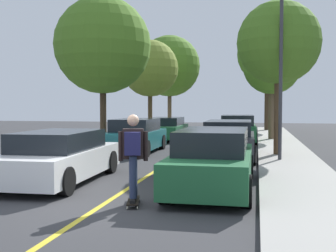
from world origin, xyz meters
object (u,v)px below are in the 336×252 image
(parked_car_right_nearest, at_px, (213,160))
(street_tree_right_nearest, at_px, (279,43))
(fire_hydrant, at_px, (70,147))
(street_tree_left_nearest, at_px, (103,46))
(street_tree_left_near, at_px, (150,69))
(parked_car_left_far, at_px, (167,129))
(parked_car_left_near, at_px, (136,136))
(parked_car_right_far, at_px, (238,129))
(street_tree_right_far, at_px, (268,54))
(street_tree_left_far, at_px, (170,66))
(skateboard, at_px, (133,201))
(skateboarder, at_px, (133,152))
(street_tree_right_near, at_px, (272,66))
(parked_car_left_nearest, at_px, (60,157))
(parked_car_right_near, at_px, (229,140))
(streetlamp, at_px, (281,64))

(parked_car_right_nearest, distance_m, street_tree_right_nearest, 7.54)
(fire_hydrant, bearing_deg, parked_car_right_nearest, -36.45)
(street_tree_left_nearest, bearing_deg, street_tree_left_near, 90.00)
(parked_car_left_far, distance_m, street_tree_right_nearest, 9.69)
(street_tree_left_near, height_order, street_tree_right_nearest, street_tree_left_near)
(parked_car_left_near, height_order, parked_car_right_far, parked_car_right_far)
(street_tree_right_nearest, bearing_deg, street_tree_left_nearest, 167.79)
(street_tree_right_nearest, xyz_separation_m, street_tree_right_far, (-0.00, 15.97, 1.46))
(parked_car_left_near, relative_size, street_tree_right_nearest, 0.77)
(street_tree_left_far, bearing_deg, skateboard, -80.04)
(fire_hydrant, bearing_deg, skateboarder, -55.53)
(street_tree_left_near, relative_size, street_tree_right_far, 0.76)
(skateboard, bearing_deg, street_tree_right_near, 78.73)
(parked_car_left_near, bearing_deg, street_tree_left_near, 100.55)
(parked_car_right_nearest, bearing_deg, street_tree_right_nearest, 74.80)
(parked_car_right_nearest, height_order, skateboard, parked_car_right_nearest)
(parked_car_left_nearest, relative_size, parked_car_right_far, 1.12)
(street_tree_right_near, bearing_deg, street_tree_right_nearest, -90.00)
(parked_car_right_near, bearing_deg, skateboard, -100.32)
(fire_hydrant, relative_size, streetlamp, 0.12)
(street_tree_right_far, xyz_separation_m, skateboard, (-3.12, -24.26, -5.63))
(parked_car_right_far, height_order, street_tree_right_nearest, street_tree_right_nearest)
(parked_car_right_far, bearing_deg, streetlamp, -77.53)
(street_tree_right_near, bearing_deg, street_tree_left_near, 159.99)
(parked_car_left_far, bearing_deg, streetlamp, -56.25)
(parked_car_right_near, bearing_deg, streetlamp, -25.60)
(street_tree_right_far, distance_m, skateboarder, 24.94)
(streetlamp, bearing_deg, street_tree_right_nearest, 90.28)
(parked_car_right_nearest, distance_m, street_tree_left_near, 17.81)
(street_tree_right_near, height_order, fire_hydrant, street_tree_right_near)
(street_tree_right_far, bearing_deg, street_tree_right_nearest, -90.00)
(street_tree_right_nearest, relative_size, street_tree_right_far, 0.72)
(street_tree_left_nearest, xyz_separation_m, street_tree_right_nearest, (7.43, -1.61, -0.33))
(fire_hydrant, height_order, skateboarder, skateboarder)
(parked_car_left_far, bearing_deg, parked_car_right_nearest, -73.56)
(parked_car_left_nearest, distance_m, street_tree_right_far, 23.48)
(parked_car_left_nearest, height_order, street_tree_right_nearest, street_tree_right_nearest)
(street_tree_left_nearest, distance_m, fire_hydrant, 5.73)
(fire_hydrant, relative_size, skateboarder, 0.42)
(parked_car_right_nearest, relative_size, parked_car_right_near, 1.07)
(parked_car_left_nearest, bearing_deg, street_tree_left_nearest, 102.52)
(parked_car_right_far, bearing_deg, skateboard, -95.38)
(parked_car_right_near, height_order, parked_car_right_far, parked_car_right_far)
(street_tree_left_far, height_order, street_tree_right_near, street_tree_left_far)
(parked_car_left_near, bearing_deg, streetlamp, -21.84)
(streetlamp, distance_m, skateboarder, 7.79)
(parked_car_right_near, distance_m, street_tree_right_near, 8.94)
(street_tree_right_near, xyz_separation_m, street_tree_right_far, (0.00, 8.60, 1.65))
(street_tree_right_near, distance_m, skateboarder, 16.28)
(parked_car_right_far, bearing_deg, skateboarder, -95.34)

